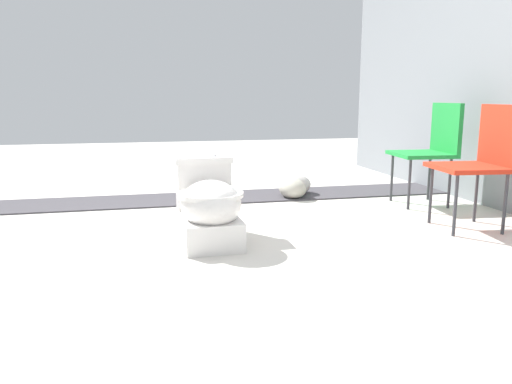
{
  "coord_description": "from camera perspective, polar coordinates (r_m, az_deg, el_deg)",
  "views": [
    {
      "loc": [
        3.03,
        -0.25,
        0.89
      ],
      "look_at": [
        0.05,
        0.43,
        0.3
      ],
      "focal_mm": 35.0,
      "sensor_mm": 36.0,
      "label": 1
    }
  ],
  "objects": [
    {
      "name": "folding_chair_middle",
      "position": [
        3.66,
        24.61,
        4.01
      ],
      "size": [
        0.48,
        0.48,
        0.83
      ],
      "rotation": [
        0.0,
        0.0,
        -1.68
      ],
      "color": "red",
      "rests_on": "ground"
    },
    {
      "name": "boulder_far",
      "position": [
        4.6,
        4.55,
        0.89
      ],
      "size": [
        0.38,
        0.38,
        0.19
      ],
      "primitive_type": "ellipsoid",
      "rotation": [
        0.0,
        0.0,
        0.68
      ],
      "color": "#B7B2AD",
      "rests_on": "ground"
    },
    {
      "name": "folding_chair_left",
      "position": [
        4.36,
        19.62,
        5.31
      ],
      "size": [
        0.48,
        0.48,
        0.83
      ],
      "rotation": [
        0.0,
        0.0,
        -1.65
      ],
      "color": "#1E8C38",
      "rests_on": "ground"
    },
    {
      "name": "toilet",
      "position": [
        3.07,
        -5.44,
        -1.7
      ],
      "size": [
        0.64,
        0.4,
        0.52
      ],
      "rotation": [
        0.0,
        0.0,
        0.02
      ],
      "color": "white",
      "rests_on": "ground"
    },
    {
      "name": "ground_plane",
      "position": [
        3.16,
        -7.91,
        -5.52
      ],
      "size": [
        14.0,
        14.0,
        0.0
      ],
      "primitive_type": "plane",
      "color": "beige"
    },
    {
      "name": "gravel_strip",
      "position": [
        4.45,
        -2.97,
        -0.57
      ],
      "size": [
        0.56,
        8.0,
        0.01
      ],
      "primitive_type": "cube",
      "color": "#423F44",
      "rests_on": "ground"
    },
    {
      "name": "boulder_near",
      "position": [
        4.41,
        4.2,
        0.42
      ],
      "size": [
        0.3,
        0.24,
        0.18
      ],
      "primitive_type": "ellipsoid",
      "rotation": [
        0.0,
        0.0,
        0.01
      ],
      "color": "#ADA899",
      "rests_on": "ground"
    }
  ]
}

